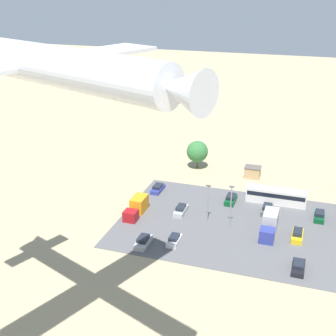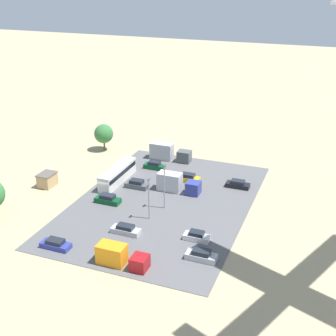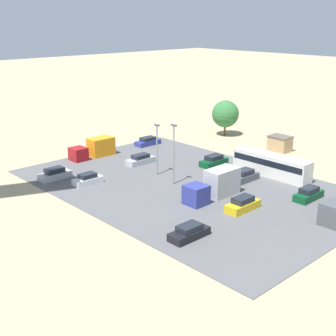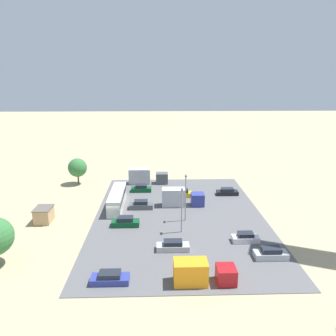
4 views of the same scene
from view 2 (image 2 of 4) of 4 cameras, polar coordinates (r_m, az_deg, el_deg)
ground_plane at (r=89.04m, az=-7.65°, el=-2.97°), size 400.00×400.00×0.00m
parking_lot_surface at (r=84.44m, az=-0.57°, el=-4.25°), size 44.76×30.15×0.08m
shed_building at (r=93.23m, az=-14.52°, el=-1.40°), size 3.66×2.86×2.63m
bus at (r=92.30m, az=-6.17°, el=-0.71°), size 11.94×2.47×3.11m
parked_car_0 at (r=73.32m, az=3.52°, el=-8.31°), size 1.77×4.06×1.48m
parked_car_1 at (r=84.75m, az=-7.36°, el=-3.81°), size 1.95×4.64×1.61m
parked_car_2 at (r=75.19m, az=-5.18°, el=-7.50°), size 1.80×4.74×1.47m
parked_car_3 at (r=68.84m, az=4.07°, el=-10.59°), size 1.90×4.57×1.60m
parked_car_4 at (r=92.40m, az=2.46°, el=-1.24°), size 1.87×4.61×1.65m
parked_car_5 at (r=73.29m, az=-13.54°, el=-9.03°), size 1.91×4.67×1.42m
parked_car_6 at (r=89.89m, az=-3.83°, el=-2.00°), size 1.95×4.51×1.63m
parked_car_7 at (r=98.20m, az=-1.68°, el=0.29°), size 1.81×4.40×1.58m
parked_car_8 at (r=90.85m, az=8.51°, el=-1.99°), size 1.93×4.54×1.46m
parked_truck_0 at (r=87.96m, az=1.02°, el=-1.89°), size 2.50×8.18×3.45m
parked_truck_1 at (r=67.62m, az=-5.92°, el=-10.67°), size 2.50×7.52×2.93m
parked_truck_2 at (r=102.51m, az=-0.00°, el=1.90°), size 2.37×9.15×3.59m
tree_apron_mid at (r=108.39m, az=-7.85°, el=4.16°), size 4.37×4.37×6.19m
light_pole_lot_centre at (r=77.41m, az=-2.34°, el=-3.51°), size 0.90×0.28×7.37m
light_pole_lot_edge at (r=80.57m, az=-0.45°, el=-2.02°), size 0.90×0.28×8.25m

